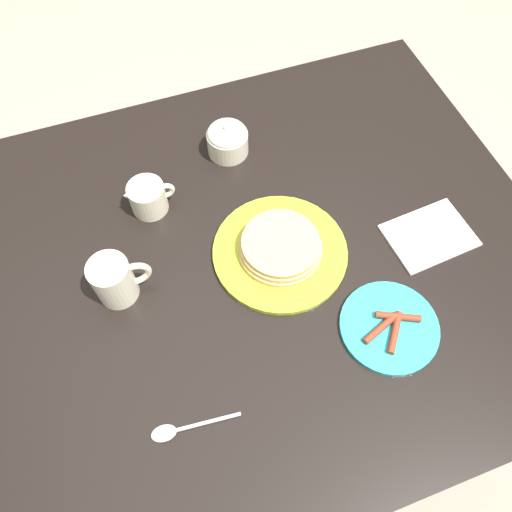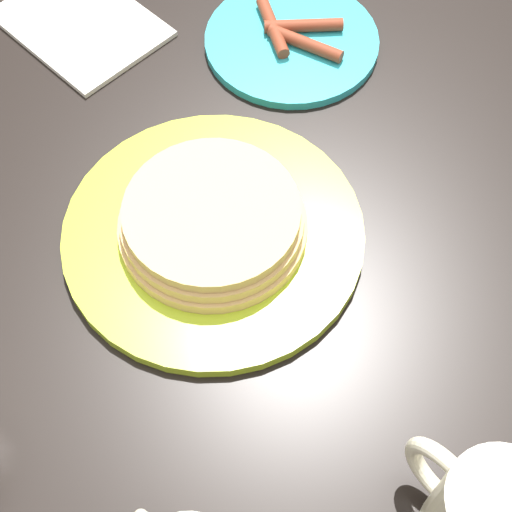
# 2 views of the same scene
# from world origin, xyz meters

# --- Properties ---
(ground_plane) EXTENTS (8.00, 8.00, 0.00)m
(ground_plane) POSITION_xyz_m (0.00, 0.00, 0.00)
(ground_plane) COLOR gray
(dining_table) EXTENTS (1.26, 1.05, 0.74)m
(dining_table) POSITION_xyz_m (0.00, 0.00, 0.63)
(dining_table) COLOR black
(dining_table) RESTS_ON ground_plane
(pancake_plate) EXTENTS (0.28, 0.28, 0.05)m
(pancake_plate) POSITION_xyz_m (0.06, -0.01, 0.76)
(pancake_plate) COLOR #AAC628
(pancake_plate) RESTS_ON dining_table
(side_plate_bacon) EXTENTS (0.19, 0.19, 0.02)m
(side_plate_bacon) POSITION_xyz_m (0.20, -0.24, 0.75)
(side_plate_bacon) COLOR #2DADBC
(side_plate_bacon) RESTS_ON dining_table
(napkin) EXTENTS (0.19, 0.15, 0.01)m
(napkin) POSITION_xyz_m (0.37, -0.08, 0.75)
(napkin) COLOR silver
(napkin) RESTS_ON dining_table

